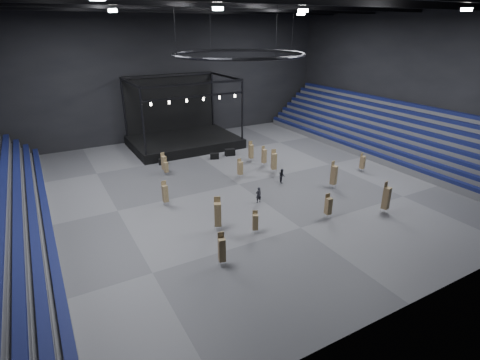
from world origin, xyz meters
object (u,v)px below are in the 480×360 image
man_center (259,195)px  chair_stack_1 (264,156)px  chair_stack_0 (222,249)px  chair_stack_4 (274,161)px  chair_stack_10 (251,151)px  flight_case_mid (215,156)px  crew_member (282,176)px  chair_stack_9 (240,168)px  chair_stack_13 (166,167)px  chair_stack_2 (164,162)px  flight_case_right (230,152)px  chair_stack_6 (328,206)px  chair_stack_3 (218,214)px  flight_case_left (163,161)px  chair_stack_8 (165,193)px  chair_stack_7 (386,198)px  chair_stack_11 (255,222)px  chair_stack_12 (334,175)px  stage (182,135)px  chair_stack_5 (362,162)px

man_center → chair_stack_1: bearing=-124.2°
chair_stack_0 → chair_stack_4: bearing=57.7°
chair_stack_1 → chair_stack_10: 2.22m
flight_case_mid → crew_member: size_ratio=0.71×
chair_stack_9 → chair_stack_13: (-6.77, 4.73, -0.20)m
chair_stack_2 → flight_case_right: bearing=-3.3°
crew_member → chair_stack_9: bearing=59.5°
chair_stack_1 → chair_stack_6: bearing=-109.5°
flight_case_right → chair_stack_3: (-9.72, -16.34, 1.07)m
chair_stack_10 → crew_member: (-0.60, -7.40, -0.54)m
flight_case_left → chair_stack_8: 11.38m
chair_stack_7 → chair_stack_6: bearing=146.7°
chair_stack_4 → chair_stack_6: size_ratio=1.22×
chair_stack_4 → chair_stack_7: 13.34m
crew_member → chair_stack_11: bearing=149.4°
chair_stack_4 → chair_stack_9: (-4.02, 0.57, -0.28)m
flight_case_left → chair_stack_8: chair_stack_8 is taller
chair_stack_9 → chair_stack_12: chair_stack_12 is taller
chair_stack_9 → chair_stack_2: bearing=137.0°
chair_stack_4 → chair_stack_7: (3.07, -12.98, 0.08)m
stage → flight_case_left: (-4.94, -6.42, -1.10)m
chair_stack_12 → chair_stack_1: bearing=91.2°
chair_stack_4 → man_center: bearing=-117.8°
chair_stack_0 → chair_stack_1: bearing=62.1°
chair_stack_2 → crew_member: size_ratio=1.53×
chair_stack_5 → flight_case_left: bearing=126.7°
chair_stack_4 → flight_case_left: bearing=155.0°
flight_case_left → chair_stack_3: (-1.17, -17.31, 1.14)m
stage → flight_case_left: 8.18m
chair_stack_1 → chair_stack_6: 13.91m
chair_stack_5 → chair_stack_12: size_ratio=0.76×
stage → chair_stack_3: size_ratio=4.79×
chair_stack_13 → crew_member: size_ratio=1.16×
chair_stack_6 → crew_member: chair_stack_6 is taller
chair_stack_10 → chair_stack_5: bearing=-37.6°
chair_stack_8 → chair_stack_12: 16.86m
chair_stack_4 → flight_case_mid: bearing=132.7°
chair_stack_3 → chair_stack_5: chair_stack_3 is taller
chair_stack_0 → chair_stack_9: chair_stack_0 is taller
flight_case_left → chair_stack_8: (-3.36, -10.83, 0.88)m
flight_case_mid → man_center: 13.43m
stage → chair_stack_10: size_ratio=5.58×
crew_member → chair_stack_4: bearing=-1.0°
chair_stack_9 → chair_stack_12: (6.91, -7.09, 0.32)m
stage → chair_stack_10: bearing=-65.5°
chair_stack_0 → chair_stack_2: 19.22m
chair_stack_3 → chair_stack_9: chair_stack_3 is taller
flight_case_mid → chair_stack_12: 15.63m
chair_stack_4 → chair_stack_12: bearing=-49.6°
chair_stack_8 → chair_stack_11: bearing=-62.3°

